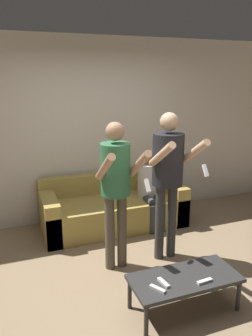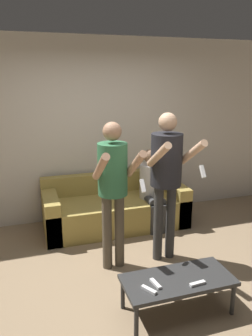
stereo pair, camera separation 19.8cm
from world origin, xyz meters
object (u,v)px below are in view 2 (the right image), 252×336
person_standing_right (167,170)px  remote_near (198,284)px  person_seated (152,185)px  remote_far (156,284)px  coffee_table (178,282)px  person_standing_left (113,181)px  remote_mid (149,290)px  couch (115,208)px

person_standing_right → remote_near: (-0.15, -1.04, -0.75)m
person_seated → remote_far: 1.96m
person_standing_right → remote_far: size_ratio=11.45×
coffee_table → remote_near: (0.12, -0.14, 0.05)m
remote_near → person_seated: bearing=80.1°
remote_far → person_standing_right: bearing=61.5°
person_standing_left → person_standing_right: size_ratio=0.96×
person_seated → remote_near: 1.98m
person_seated → remote_near: person_seated is taller
coffee_table → remote_near: 0.19m
person_standing_right → person_seated: size_ratio=1.54×
coffee_table → remote_near: remote_near is taller
remote_far → remote_mid: bearing=-144.9°
person_standing_left → person_seated: 1.28m
person_seated → remote_far: size_ratio=7.43×
couch → person_seated: person_seated is taller
coffee_table → remote_near: bearing=-49.0°
couch → remote_near: (0.17, -2.11, 0.10)m
person_standing_right → coffee_table: size_ratio=1.72×
coffee_table → person_standing_right: bearing=73.4°
coffee_table → remote_far: remote_far is taller
person_standing_left → remote_mid: (0.04, -0.99, -0.69)m
person_standing_right → person_standing_left: bearing=-179.8°
couch → remote_far: bearing=-95.4°
remote_mid → person_standing_right: bearing=59.2°
person_seated → person_standing_left: bearing=-132.5°
person_standing_right → remote_mid: person_standing_right is taller
couch → person_seated: size_ratio=1.79×
remote_near → remote_far: size_ratio=0.99×
remote_mid → coffee_table: bearing=15.5°
person_standing_left → person_seated: size_ratio=1.47×
person_seated → remote_near: (-0.34, -1.93, -0.26)m
couch → coffee_table: size_ratio=2.00×
coffee_table → person_standing_left: bearing=111.8°
person_seated → person_standing_right: bearing=-101.9°
person_standing_right → remote_near: bearing=-98.1°
coffee_table → remote_mid: remote_mid is taller
person_standing_right → remote_far: bearing=-118.5°
couch → remote_mid: bearing=-97.6°
person_standing_right → person_seated: bearing=78.1°
remote_near → couch: bearing=94.5°
couch → person_standing_right: size_ratio=1.16×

